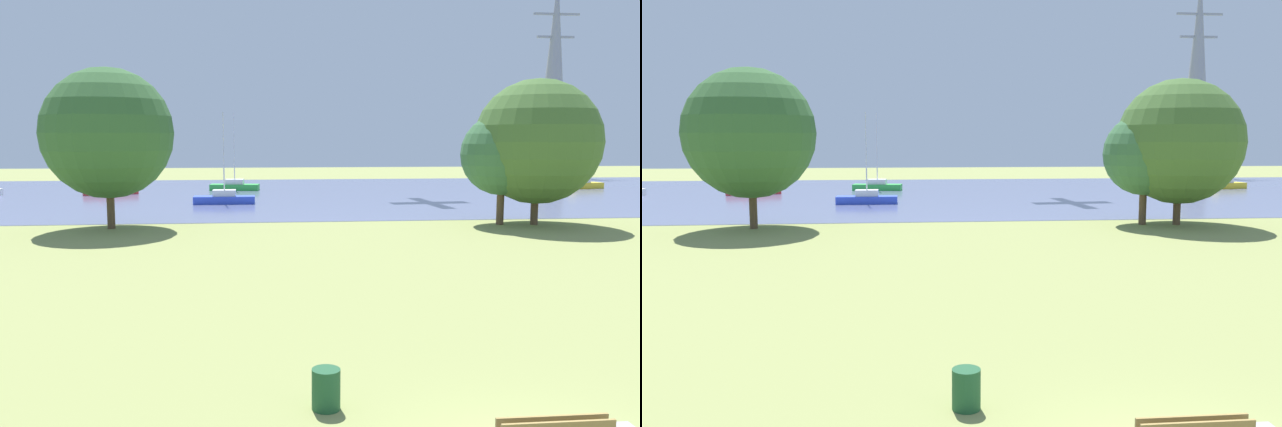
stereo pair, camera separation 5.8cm
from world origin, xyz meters
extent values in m
plane|color=#8C9351|center=(0.00, 22.00, 0.00)|extent=(160.00, 160.00, 0.00)
cylinder|color=#1E512D|center=(-3.21, 2.88, 0.40)|extent=(0.56, 0.56, 0.80)
cube|color=slate|center=(0.00, 50.00, 0.01)|extent=(140.00, 40.00, 0.02)
cube|color=blue|center=(-7.21, 41.46, 0.32)|extent=(4.80, 1.50, 0.60)
cube|color=white|center=(-7.21, 41.46, 0.87)|extent=(1.80, 1.10, 0.50)
cylinder|color=silver|center=(-7.21, 41.46, 3.92)|extent=(0.10, 0.10, 6.59)
cube|color=green|center=(-6.87, 54.29, 0.32)|extent=(4.95, 2.08, 0.60)
cube|color=white|center=(-6.87, 54.29, 0.87)|extent=(1.92, 1.31, 0.50)
cylinder|color=silver|center=(-6.87, 54.29, 4.14)|extent=(0.10, 0.10, 7.05)
cube|color=gray|center=(26.69, 61.60, 0.32)|extent=(5.03, 2.88, 0.60)
cube|color=white|center=(26.69, 61.60, 0.87)|extent=(2.05, 1.59, 0.50)
cylinder|color=silver|center=(26.69, 61.60, 4.16)|extent=(0.10, 0.10, 7.07)
cube|color=red|center=(-18.12, 50.78, 0.32)|extent=(5.03, 2.96, 0.60)
cube|color=white|center=(-18.12, 50.78, 0.87)|extent=(2.06, 1.62, 0.50)
cylinder|color=silver|center=(-18.12, 50.78, 3.24)|extent=(0.10, 0.10, 5.25)
cube|color=yellow|center=(28.46, 52.97, 0.32)|extent=(5.01, 2.53, 0.60)
cube|color=white|center=(28.46, 52.97, 0.87)|extent=(2.00, 1.47, 0.50)
cylinder|color=silver|center=(28.46, 52.97, 4.08)|extent=(0.10, 0.10, 6.91)
cylinder|color=brown|center=(-13.00, 28.34, 1.44)|extent=(0.44, 0.44, 2.88)
sphere|color=#345F30|center=(-13.00, 28.34, 5.48)|extent=(7.45, 7.45, 7.45)
cylinder|color=brown|center=(10.06, 27.83, 1.26)|extent=(0.44, 0.44, 2.52)
sphere|color=#38663C|center=(10.06, 27.83, 4.24)|extent=(4.91, 4.91, 4.91)
cylinder|color=brown|center=(12.10, 27.57, 1.19)|extent=(0.44, 0.44, 2.39)
sphere|color=#41652E|center=(12.10, 27.57, 5.00)|extent=(7.46, 7.46, 7.46)
cone|color=gray|center=(35.73, 75.01, 13.59)|extent=(4.40, 4.40, 27.18)
cube|color=gray|center=(35.73, 75.01, 21.75)|extent=(6.40, 0.30, 0.30)
cube|color=gray|center=(35.73, 75.01, 18.75)|extent=(5.20, 0.30, 0.30)
camera|label=1|loc=(-4.46, -8.74, 5.25)|focal=35.33mm
camera|label=2|loc=(-4.40, -8.74, 5.25)|focal=35.33mm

